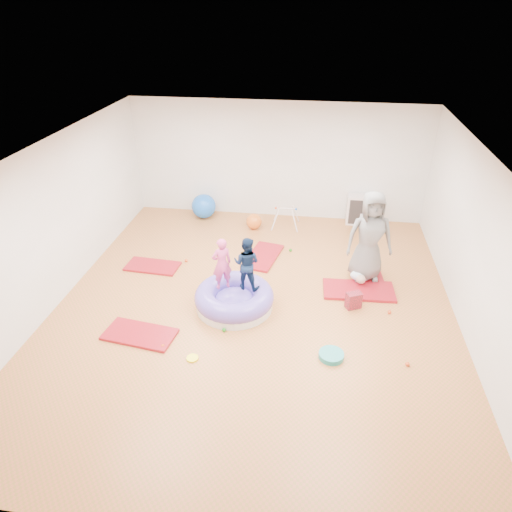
# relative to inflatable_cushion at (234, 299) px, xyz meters

# --- Properties ---
(room) EXTENTS (7.01, 8.01, 2.81)m
(room) POSITION_rel_inflatable_cushion_xyz_m (0.34, 0.00, 1.23)
(room) COLOR #C1663F
(room) RESTS_ON ground
(gym_mat_front_left) EXTENTS (1.23, 0.73, 0.05)m
(gym_mat_front_left) POSITION_rel_inflatable_cushion_xyz_m (-1.39, -1.00, -0.15)
(gym_mat_front_left) COLOR #9A0B0C
(gym_mat_front_left) RESTS_ON ground
(gym_mat_mid_left) EXTENTS (1.10, 0.61, 0.04)m
(gym_mat_mid_left) POSITION_rel_inflatable_cushion_xyz_m (-1.90, 1.10, -0.15)
(gym_mat_mid_left) COLOR #9A0B0C
(gym_mat_mid_left) RESTS_ON ground
(gym_mat_center_back) EXTENTS (0.81, 1.26, 0.05)m
(gym_mat_center_back) POSITION_rel_inflatable_cushion_xyz_m (0.28, 1.82, -0.15)
(gym_mat_center_back) COLOR #9A0B0C
(gym_mat_center_back) RESTS_ON ground
(gym_mat_right) EXTENTS (1.34, 0.71, 0.05)m
(gym_mat_right) POSITION_rel_inflatable_cushion_xyz_m (2.22, 0.79, -0.14)
(gym_mat_right) COLOR #9A0B0C
(gym_mat_right) RESTS_ON ground
(gym_mat_rear_right) EXTENTS (0.64, 1.14, 0.05)m
(gym_mat_rear_right) POSITION_rel_inflatable_cushion_xyz_m (2.43, 1.30, -0.15)
(gym_mat_rear_right) COLOR #9A0B0C
(gym_mat_rear_right) RESTS_ON ground
(inflatable_cushion) EXTENTS (1.40, 1.40, 0.44)m
(inflatable_cushion) POSITION_rel_inflatable_cushion_xyz_m (0.00, 0.00, 0.00)
(inflatable_cushion) COLOR silver
(inflatable_cushion) RESTS_ON ground
(child_pink) EXTENTS (0.42, 0.38, 0.97)m
(child_pink) POSITION_rel_inflatable_cushion_xyz_m (-0.21, 0.06, 0.72)
(child_pink) COLOR #D44387
(child_pink) RESTS_ON inflatable_cushion
(child_navy) EXTENTS (0.53, 0.45, 0.97)m
(child_navy) POSITION_rel_inflatable_cushion_xyz_m (0.21, 0.13, 0.72)
(child_navy) COLOR #0D1E3D
(child_navy) RESTS_ON inflatable_cushion
(adult_caregiver) EXTENTS (0.94, 0.69, 1.76)m
(adult_caregiver) POSITION_rel_inflatable_cushion_xyz_m (2.35, 1.27, 0.76)
(adult_caregiver) COLOR slate
(adult_caregiver) RESTS_ON gym_mat_rear_right
(infant) EXTENTS (0.38, 0.38, 0.22)m
(infant) POSITION_rel_inflatable_cushion_xyz_m (2.25, 1.08, -0.01)
(infant) COLOR silver
(infant) RESTS_ON gym_mat_rear_right
(ball_pit_balls) EXTENTS (4.19, 3.44, 0.07)m
(ball_pit_balls) POSITION_rel_inflatable_cushion_xyz_m (0.69, 0.11, -0.14)
(ball_pit_balls) COLOR #D0441A
(ball_pit_balls) RESTS_ON ground
(exercise_ball_blue) EXTENTS (0.60, 0.60, 0.60)m
(exercise_ball_blue) POSITION_rel_inflatable_cushion_xyz_m (-1.43, 3.60, 0.13)
(exercise_ball_blue) COLOR blue
(exercise_ball_blue) RESTS_ON ground
(exercise_ball_orange) EXTENTS (0.37, 0.37, 0.37)m
(exercise_ball_orange) POSITION_rel_inflatable_cushion_xyz_m (-0.11, 3.16, 0.01)
(exercise_ball_orange) COLOR orange
(exercise_ball_orange) RESTS_ON ground
(infant_play_gym) EXTENTS (0.64, 0.61, 0.49)m
(infant_play_gym) POSITION_rel_inflatable_cushion_xyz_m (0.62, 3.35, 0.15)
(infant_play_gym) COLOR silver
(infant_play_gym) RESTS_ON ground
(cube_shelf) EXTENTS (0.71, 0.35, 0.71)m
(cube_shelf) POSITION_rel_inflatable_cushion_xyz_m (2.41, 3.79, 0.18)
(cube_shelf) COLOR silver
(cube_shelf) RESTS_ON ground
(balance_disc) EXTENTS (0.39, 0.39, 0.09)m
(balance_disc) POSITION_rel_inflatable_cushion_xyz_m (1.71, -1.09, -0.13)
(balance_disc) COLOR teal
(balance_disc) RESTS_ON ground
(backpack) EXTENTS (0.31, 0.26, 0.30)m
(backpack) POSITION_rel_inflatable_cushion_xyz_m (2.09, 0.27, -0.02)
(backpack) COLOR red
(backpack) RESTS_ON ground
(yellow_toy) EXTENTS (0.18, 0.18, 0.03)m
(yellow_toy) POSITION_rel_inflatable_cushion_xyz_m (-0.40, -1.42, -0.16)
(yellow_toy) COLOR #FFF006
(yellow_toy) RESTS_ON ground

